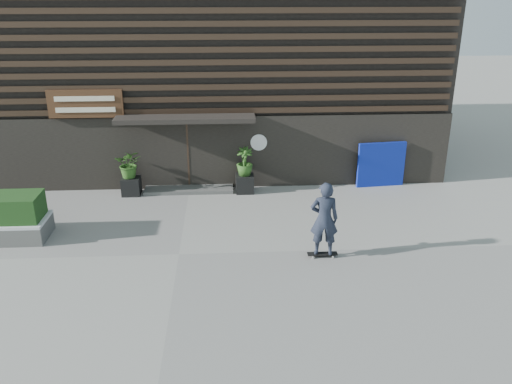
{
  "coord_description": "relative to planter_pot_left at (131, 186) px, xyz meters",
  "views": [
    {
      "loc": [
        1.29,
        -12.5,
        6.6
      ],
      "look_at": [
        2.11,
        1.55,
        1.1
      ],
      "focal_mm": 37.43,
      "sensor_mm": 36.0,
      "label": 1
    }
  ],
  "objects": [
    {
      "name": "ground",
      "position": [
        1.9,
        -4.4,
        -0.3
      ],
      "size": [
        80.0,
        80.0,
        0.0
      ],
      "primitive_type": "plane",
      "color": "gray",
      "rests_on": "ground"
    },
    {
      "name": "entrance_step",
      "position": [
        1.9,
        0.2,
        -0.24
      ],
      "size": [
        3.0,
        0.8,
        0.12
      ],
      "primitive_type": "cube",
      "color": "#494947",
      "rests_on": "ground"
    },
    {
      "name": "planter_pot_right",
      "position": [
        3.8,
        0.0,
        0.0
      ],
      "size": [
        0.6,
        0.6,
        0.6
      ],
      "primitive_type": "cube",
      "color": "black",
      "rests_on": "ground"
    },
    {
      "name": "bamboo_left",
      "position": [
        0.0,
        0.0,
        0.78
      ],
      "size": [
        0.86,
        0.75,
        0.96
      ],
      "primitive_type": "imported",
      "color": "#2D591E",
      "rests_on": "planter_pot_left"
    },
    {
      "name": "skateboarder",
      "position": [
        5.63,
        -4.75,
        0.77
      ],
      "size": [
        0.78,
        0.54,
        2.05
      ],
      "color": "black",
      "rests_on": "ground"
    },
    {
      "name": "building",
      "position": [
        1.9,
        5.56,
        3.69
      ],
      "size": [
        18.0,
        11.0,
        8.0
      ],
      "color": "black",
      "rests_on": "ground"
    },
    {
      "name": "blue_tarp",
      "position": [
        8.53,
        0.3,
        0.48
      ],
      "size": [
        1.68,
        0.3,
        1.57
      ],
      "primitive_type": "cube",
      "rotation": [
        0.0,
        0.0,
        0.11
      ],
      "color": "#0C1D9F",
      "rests_on": "ground"
    },
    {
      "name": "planter_pot_left",
      "position": [
        0.0,
        0.0,
        0.0
      ],
      "size": [
        0.6,
        0.6,
        0.6
      ],
      "primitive_type": "cube",
      "color": "black",
      "rests_on": "ground"
    },
    {
      "name": "bamboo_right",
      "position": [
        3.8,
        0.0,
        0.78
      ],
      "size": [
        0.54,
        0.54,
        0.96
      ],
      "primitive_type": "imported",
      "color": "#2D591E",
      "rests_on": "planter_pot_right"
    }
  ]
}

